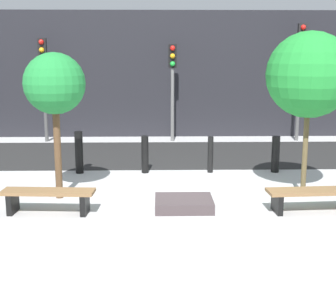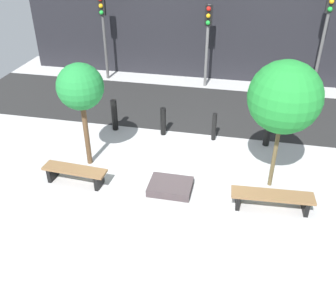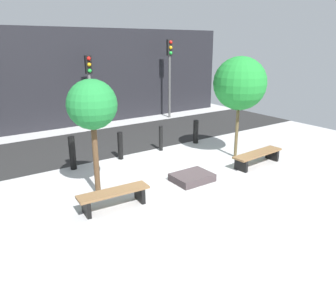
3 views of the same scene
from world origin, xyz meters
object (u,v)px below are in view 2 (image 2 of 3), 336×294
at_px(traffic_light_west, 103,23).
at_px(tree_behind_left_bench, 80,88).
at_px(bench_right, 272,198).
at_px(tree_behind_right_bench, 285,97).
at_px(bench_left, 75,173).
at_px(bollard_far_left, 114,115).
at_px(traffic_light_mid_west, 208,31).
at_px(bollard_left, 163,121).
at_px(traffic_light_mid_east, 326,26).
at_px(planter_bed, 170,187).
at_px(bollard_right, 268,132).
at_px(bollard_center, 214,127).

bearing_deg(traffic_light_west, tree_behind_left_bench, -74.70).
distance_m(bench_right, tree_behind_right_bench, 2.42).
distance_m(bench_right, traffic_light_west, 10.43).
xyz_separation_m(bench_left, traffic_light_west, (-1.79, 7.53, 2.10)).
bearing_deg(bollard_far_left, traffic_light_mid_west, 60.88).
bearing_deg(bench_right, bollard_left, 134.38).
xyz_separation_m(tree_behind_right_bench, bollard_far_left, (-5.04, 2.09, -2.00)).
bearing_deg(tree_behind_left_bench, bench_left, -90.00).
xyz_separation_m(tree_behind_left_bench, traffic_light_mid_east, (6.91, 6.55, 0.38)).
bearing_deg(planter_bed, bollard_right, 49.10).
bearing_deg(traffic_light_mid_west, bench_left, -108.77).
bearing_deg(bench_left, bollard_far_left, 92.06).
height_order(bench_left, bollard_left, bollard_left).
bearing_deg(traffic_light_mid_east, traffic_light_mid_west, -179.98).
height_order(bollard_left, traffic_light_west, traffic_light_west).
xyz_separation_m(planter_bed, bollard_center, (0.83, 2.87, 0.36)).
xyz_separation_m(bollard_left, traffic_light_mid_east, (5.18, 4.46, 2.26)).
distance_m(bench_right, planter_bed, 2.57).
relative_size(bench_right, bollard_left, 2.11).
height_order(bollard_center, traffic_light_mid_east, traffic_light_mid_east).
bearing_deg(bollard_right, bollard_center, 180.00).
relative_size(planter_bed, traffic_light_mid_west, 0.34).
height_order(bollard_far_left, bollard_center, bollard_far_left).
bearing_deg(bench_left, bench_right, 3.44).
bearing_deg(traffic_light_mid_east, bollard_center, -128.29).
bearing_deg(bollard_left, bench_left, -119.42).
distance_m(planter_bed, bollard_far_left, 3.82).
xyz_separation_m(bollard_far_left, bollard_center, (3.31, 0.00, -0.07)).
distance_m(bench_left, bench_right, 5.12).
relative_size(traffic_light_mid_west, traffic_light_mid_east, 0.83).
relative_size(traffic_light_west, traffic_light_mid_east, 0.88).
distance_m(bollard_far_left, bollard_left, 1.66).
distance_m(planter_bed, bollard_center, 3.01).
bearing_deg(planter_bed, traffic_light_mid_east, 59.31).
height_order(tree_behind_right_bench, traffic_light_mid_east, traffic_light_mid_east).
xyz_separation_m(bench_right, tree_behind_left_bench, (-5.12, 0.98, 2.03)).
bearing_deg(bollard_center, tree_behind_left_bench, -148.31).
bearing_deg(bench_right, bench_left, 176.56).
distance_m(tree_behind_right_bench, traffic_light_mid_west, 7.04).
bearing_deg(planter_bed, bench_left, -175.53).
bearing_deg(traffic_light_mid_east, bench_right, -103.39).
xyz_separation_m(tree_behind_right_bench, traffic_light_west, (-6.91, 6.55, -0.12)).
bearing_deg(traffic_light_west, tree_behind_right_bench, -43.48).
height_order(tree_behind_left_bench, bollard_far_left, tree_behind_left_bench).
relative_size(bollard_center, traffic_light_mid_east, 0.23).
height_order(bollard_left, traffic_light_mid_west, traffic_light_mid_west).
height_order(bench_right, tree_behind_left_bench, tree_behind_left_bench).
xyz_separation_m(bollard_left, traffic_light_mid_west, (0.83, 4.46, 1.82)).
distance_m(bench_left, traffic_light_west, 8.02).
xyz_separation_m(bench_right, traffic_light_mid_east, (1.79, 7.53, 2.41)).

